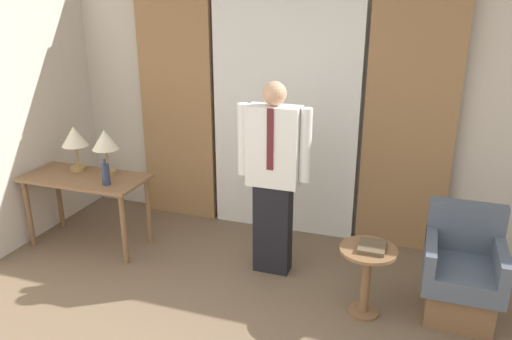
# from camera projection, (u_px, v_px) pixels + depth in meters

# --- Properties ---
(wall_back) EXTENTS (10.00, 0.06, 2.70)m
(wall_back) POSITION_uv_depth(u_px,v_px,m) (288.00, 102.00, 5.07)
(wall_back) COLOR beige
(wall_back) RESTS_ON ground_plane
(curtain_sheer_center) EXTENTS (1.49, 0.06, 2.58)m
(curtain_sheer_center) POSITION_uv_depth(u_px,v_px,m) (284.00, 111.00, 4.97)
(curtain_sheer_center) COLOR white
(curtain_sheer_center) RESTS_ON ground_plane
(curtain_drape_left) EXTENTS (0.83, 0.06, 2.58)m
(curtain_drape_left) POSITION_uv_depth(u_px,v_px,m) (176.00, 103.00, 5.34)
(curtain_drape_left) COLOR #997047
(curtain_drape_left) RESTS_ON ground_plane
(curtain_drape_right) EXTENTS (0.83, 0.06, 2.58)m
(curtain_drape_right) POSITION_uv_depth(u_px,v_px,m) (410.00, 120.00, 4.61)
(curtain_drape_right) COLOR #997047
(curtain_drape_right) RESTS_ON ground_plane
(desk) EXTENTS (1.21, 0.56, 0.72)m
(desk) POSITION_uv_depth(u_px,v_px,m) (86.00, 187.00, 4.86)
(desk) COLOR brown
(desk) RESTS_ON ground_plane
(table_lamp_left) EXTENTS (0.25, 0.25, 0.45)m
(table_lamp_left) POSITION_uv_depth(u_px,v_px,m) (74.00, 138.00, 4.89)
(table_lamp_left) COLOR #9E7F47
(table_lamp_left) RESTS_ON desk
(table_lamp_right) EXTENTS (0.25, 0.25, 0.45)m
(table_lamp_right) POSITION_uv_depth(u_px,v_px,m) (105.00, 142.00, 4.78)
(table_lamp_right) COLOR #9E7F47
(table_lamp_right) RESTS_ON desk
(bottle_near_edge) EXTENTS (0.08, 0.08, 0.25)m
(bottle_near_edge) POSITION_uv_depth(u_px,v_px,m) (106.00, 174.00, 4.59)
(bottle_near_edge) COLOR #2D3851
(bottle_near_edge) RESTS_ON desk
(person) EXTENTS (0.65, 0.21, 1.73)m
(person) POSITION_uv_depth(u_px,v_px,m) (273.00, 173.00, 4.28)
(person) COLOR black
(person) RESTS_ON ground_plane
(armchair) EXTENTS (0.58, 0.61, 0.86)m
(armchair) POSITION_uv_depth(u_px,v_px,m) (461.00, 276.00, 3.86)
(armchair) COLOR brown
(armchair) RESTS_ON ground_plane
(side_table) EXTENTS (0.44, 0.44, 0.58)m
(side_table) POSITION_uv_depth(u_px,v_px,m) (367.00, 270.00, 3.84)
(side_table) COLOR brown
(side_table) RESTS_ON ground_plane
(book) EXTENTS (0.20, 0.23, 0.03)m
(book) POSITION_uv_depth(u_px,v_px,m) (372.00, 247.00, 3.77)
(book) COLOR brown
(book) RESTS_ON side_table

